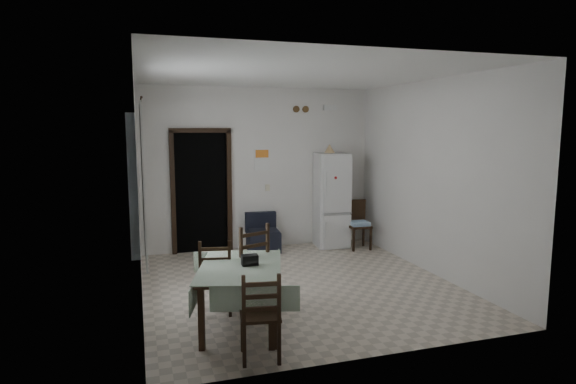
% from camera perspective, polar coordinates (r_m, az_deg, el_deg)
% --- Properties ---
extents(ground, '(4.50, 4.50, 0.00)m').
position_cam_1_polar(ground, '(6.89, 1.26, -10.90)').
color(ground, beige).
rests_on(ground, ground).
extents(ceiling, '(4.20, 4.50, 0.02)m').
position_cam_1_polar(ceiling, '(6.56, 1.34, 13.85)').
color(ceiling, white).
rests_on(ceiling, ground).
extents(wall_back, '(4.20, 0.02, 2.90)m').
position_cam_1_polar(wall_back, '(8.72, -3.44, 2.78)').
color(wall_back, silver).
rests_on(wall_back, ground).
extents(wall_front, '(4.20, 0.02, 2.90)m').
position_cam_1_polar(wall_front, '(4.52, 10.47, -1.97)').
color(wall_front, silver).
rests_on(wall_front, ground).
extents(wall_left, '(0.02, 4.50, 2.90)m').
position_cam_1_polar(wall_left, '(6.23, -17.33, 0.46)').
color(wall_left, silver).
rests_on(wall_left, ground).
extents(wall_right, '(0.02, 4.50, 2.90)m').
position_cam_1_polar(wall_right, '(7.51, 16.68, 1.67)').
color(wall_right, silver).
rests_on(wall_right, ground).
extents(doorway, '(1.06, 0.52, 2.22)m').
position_cam_1_polar(doorway, '(8.77, -10.41, 0.14)').
color(doorway, black).
rests_on(doorway, ground).
extents(window_recess, '(0.10, 1.20, 1.60)m').
position_cam_1_polar(window_recess, '(6.02, -17.84, 1.15)').
color(window_recess, silver).
rests_on(window_recess, ground).
extents(curtain, '(0.02, 1.45, 1.85)m').
position_cam_1_polar(curtain, '(6.02, -16.79, 1.19)').
color(curtain, silver).
rests_on(curtain, ground).
extents(curtain_rod, '(0.02, 1.60, 0.02)m').
position_cam_1_polar(curtain_rod, '(5.99, -17.05, 10.26)').
color(curtain_rod, black).
rests_on(curtain_rod, ground).
extents(calendar, '(0.28, 0.02, 0.40)m').
position_cam_1_polar(calendar, '(8.71, -3.11, 3.90)').
color(calendar, white).
rests_on(calendar, ground).
extents(calendar_image, '(0.24, 0.01, 0.14)m').
position_cam_1_polar(calendar_image, '(8.70, -3.10, 4.55)').
color(calendar_image, orange).
rests_on(calendar_image, ground).
extents(light_switch, '(0.08, 0.02, 0.12)m').
position_cam_1_polar(light_switch, '(8.78, -2.45, 0.53)').
color(light_switch, beige).
rests_on(light_switch, ground).
extents(vent_left, '(0.12, 0.03, 0.12)m').
position_cam_1_polar(vent_left, '(8.87, 0.99, 9.80)').
color(vent_left, brown).
rests_on(vent_left, ground).
extents(vent_right, '(0.12, 0.03, 0.12)m').
position_cam_1_polar(vent_right, '(8.93, 2.10, 9.78)').
color(vent_right, brown).
rests_on(vent_right, ground).
extents(emergency_light, '(0.25, 0.07, 0.09)m').
position_cam_1_polar(emergency_light, '(9.08, 4.99, 9.91)').
color(emergency_light, white).
rests_on(emergency_light, ground).
extents(fridge, '(0.61, 0.61, 1.73)m').
position_cam_1_polar(fridge, '(8.89, 5.13, -0.95)').
color(fridge, silver).
rests_on(fridge, ground).
extents(tan_cone, '(0.21, 0.21, 0.16)m').
position_cam_1_polar(tan_cone, '(8.81, 4.94, 5.15)').
color(tan_cone, tan).
rests_on(tan_cone, fridge).
extents(navy_seat, '(0.60, 0.58, 0.68)m').
position_cam_1_polar(navy_seat, '(8.58, -2.94, -4.82)').
color(navy_seat, black).
rests_on(navy_seat, ground).
extents(corner_chair, '(0.40, 0.40, 0.88)m').
position_cam_1_polar(corner_chair, '(8.81, 8.40, -3.88)').
color(corner_chair, black).
rests_on(corner_chair, ground).
extents(dining_table, '(1.21, 1.52, 0.69)m').
position_cam_1_polar(dining_table, '(5.45, -5.60, -12.20)').
color(dining_table, '#9CAF95').
rests_on(dining_table, ground).
extents(black_bag, '(0.18, 0.11, 0.12)m').
position_cam_1_polar(black_bag, '(5.35, -4.56, -8.03)').
color(black_bag, black).
rests_on(black_bag, dining_table).
extents(dining_chair_far_left, '(0.45, 0.45, 0.91)m').
position_cam_1_polar(dining_chair_far_left, '(5.85, -8.57, -9.72)').
color(dining_chair_far_left, black).
rests_on(dining_chair_far_left, ground).
extents(dining_chair_far_right, '(0.58, 0.58, 1.05)m').
position_cam_1_polar(dining_chair_far_right, '(5.98, -5.04, -8.58)').
color(dining_chair_far_right, black).
rests_on(dining_chair_far_right, ground).
extents(dining_chair_near_head, '(0.43, 0.43, 0.88)m').
position_cam_1_polar(dining_chair_near_head, '(4.71, -3.33, -14.26)').
color(dining_chair_near_head, black).
rests_on(dining_chair_near_head, ground).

